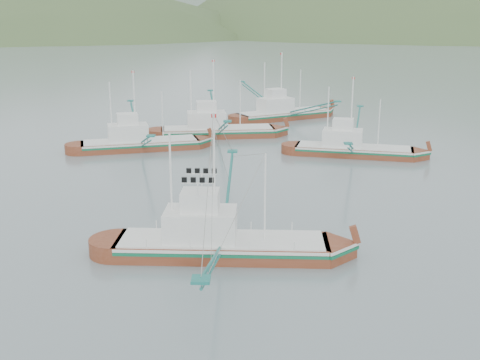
{
  "coord_description": "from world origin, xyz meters",
  "views": [
    {
      "loc": [
        1.06,
        -40.31,
        16.2
      ],
      "look_at": [
        0.0,
        6.0,
        3.2
      ],
      "focal_mm": 45.0,
      "sensor_mm": 36.0,
      "label": 1
    }
  ],
  "objects_px": {
    "main_boat": "(218,235)",
    "bg_boat_right": "(353,141)",
    "bg_boat_extra": "(283,104)",
    "bg_boat_left": "(139,134)",
    "bg_boat_far": "(216,124)"
  },
  "relations": [
    {
      "from": "bg_boat_extra",
      "to": "bg_boat_left",
      "type": "bearing_deg",
      "value": -159.28
    },
    {
      "from": "bg_boat_left",
      "to": "bg_boat_right",
      "type": "relative_size",
      "value": 1.04
    },
    {
      "from": "bg_boat_far",
      "to": "bg_boat_extra",
      "type": "xyz_separation_m",
      "value": [
        9.55,
        13.98,
        0.57
      ]
    },
    {
      "from": "bg_boat_far",
      "to": "bg_boat_left",
      "type": "xyz_separation_m",
      "value": [
        -8.9,
        -8.09,
        0.2
      ]
    },
    {
      "from": "bg_boat_extra",
      "to": "main_boat",
      "type": "bearing_deg",
      "value": -126.59
    },
    {
      "from": "bg_boat_left",
      "to": "bg_boat_extra",
      "type": "bearing_deg",
      "value": 34.33
    },
    {
      "from": "bg_boat_far",
      "to": "bg_boat_extra",
      "type": "relative_size",
      "value": 1.07
    },
    {
      "from": "main_boat",
      "to": "bg_boat_far",
      "type": "bearing_deg",
      "value": 94.85
    },
    {
      "from": "bg_boat_extra",
      "to": "bg_boat_right",
      "type": "bearing_deg",
      "value": -103.66
    },
    {
      "from": "main_boat",
      "to": "bg_boat_right",
      "type": "relative_size",
      "value": 1.1
    },
    {
      "from": "bg_boat_far",
      "to": "bg_boat_extra",
      "type": "height_order",
      "value": "same"
    },
    {
      "from": "bg_boat_left",
      "to": "bg_boat_right",
      "type": "xyz_separation_m",
      "value": [
        25.4,
        -2.6,
        -0.19
      ]
    },
    {
      "from": "main_boat",
      "to": "bg_boat_left",
      "type": "distance_m",
      "value": 34.68
    },
    {
      "from": "main_boat",
      "to": "bg_boat_extra",
      "type": "relative_size",
      "value": 1.04
    },
    {
      "from": "bg_boat_left",
      "to": "bg_boat_extra",
      "type": "relative_size",
      "value": 0.99
    }
  ]
}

